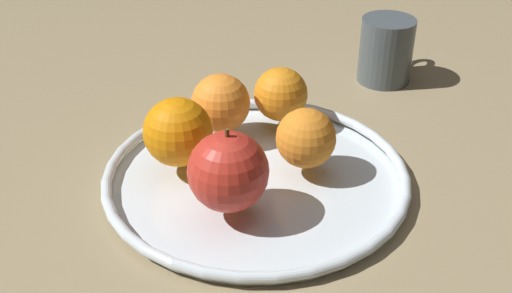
# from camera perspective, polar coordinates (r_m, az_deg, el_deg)

# --- Properties ---
(ground_plane) EXTENTS (1.69, 1.69, 0.04)m
(ground_plane) POSITION_cam_1_polar(r_m,az_deg,el_deg) (0.73, 0.00, -4.49)
(ground_plane) COLOR #91805D
(fruit_bowl) EXTENTS (0.35, 0.35, 0.02)m
(fruit_bowl) POSITION_cam_1_polar(r_m,az_deg,el_deg) (0.72, 0.00, -2.62)
(fruit_bowl) COLOR silver
(fruit_bowl) RESTS_ON ground_plane
(apple) EXTENTS (0.08, 0.08, 0.09)m
(apple) POSITION_cam_1_polar(r_m,az_deg,el_deg) (0.63, -2.54, -2.28)
(apple) COLOR red
(apple) RESTS_ON fruit_bowl
(orange_front_left) EXTENTS (0.08, 0.08, 0.08)m
(orange_front_left) POSITION_cam_1_polar(r_m,az_deg,el_deg) (0.71, -7.11, 1.31)
(orange_front_left) COLOR orange
(orange_front_left) RESTS_ON fruit_bowl
(orange_back_left) EXTENTS (0.07, 0.07, 0.07)m
(orange_back_left) POSITION_cam_1_polar(r_m,az_deg,el_deg) (0.71, 4.55, 0.77)
(orange_back_left) COLOR orange
(orange_back_left) RESTS_ON fruit_bowl
(orange_back_right) EXTENTS (0.07, 0.07, 0.07)m
(orange_back_right) POSITION_cam_1_polar(r_m,az_deg,el_deg) (0.77, -3.23, 3.94)
(orange_back_right) COLOR orange
(orange_back_right) RESTS_ON fruit_bowl
(orange_center) EXTENTS (0.07, 0.07, 0.07)m
(orange_center) POSITION_cam_1_polar(r_m,az_deg,el_deg) (0.80, 2.25, 4.77)
(orange_center) COLOR orange
(orange_center) RESTS_ON fruit_bowl
(ambient_mug) EXTENTS (0.12, 0.08, 0.10)m
(ambient_mug) POSITION_cam_1_polar(r_m,az_deg,el_deg) (0.95, 11.75, 8.60)
(ambient_mug) COLOR #495459
(ambient_mug) RESTS_ON ground_plane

